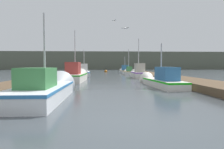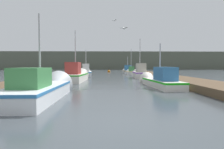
% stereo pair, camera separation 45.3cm
% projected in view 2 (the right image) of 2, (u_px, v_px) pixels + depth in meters
% --- Properties ---
extents(ground_plane, '(200.00, 200.00, 0.00)m').
position_uv_depth(ground_plane, '(124.00, 127.00, 4.68)').
color(ground_plane, '#3D4449').
extents(dock_left, '(2.79, 40.00, 0.41)m').
position_uv_depth(dock_left, '(55.00, 77.00, 20.49)').
color(dock_left, brown).
rests_on(dock_left, ground_plane).
extents(dock_right, '(2.79, 40.00, 0.41)m').
position_uv_depth(dock_right, '(165.00, 77.00, 20.80)').
color(dock_right, brown).
rests_on(dock_right, ground_plane).
extents(distant_shore_ridge, '(120.00, 16.00, 6.24)m').
position_uv_depth(distant_shore_ridge, '(108.00, 61.00, 76.26)').
color(distant_shore_ridge, '#565B4C').
rests_on(distant_shore_ridge, ground_plane).
extents(fishing_boat_0, '(1.76, 6.28, 4.16)m').
position_uv_depth(fishing_boat_0, '(43.00, 88.00, 9.00)').
color(fishing_boat_0, silver).
rests_on(fishing_boat_0, ground_plane).
extents(fishing_boat_1, '(1.71, 6.26, 3.31)m').
position_uv_depth(fishing_boat_1, '(158.00, 80.00, 13.82)').
color(fishing_boat_1, silver).
rests_on(fishing_boat_1, ground_plane).
extents(fishing_boat_2, '(1.88, 6.28, 5.05)m').
position_uv_depth(fishing_boat_2, '(76.00, 75.00, 18.42)').
color(fishing_boat_2, silver).
rests_on(fishing_boat_2, ground_plane).
extents(fishing_boat_3, '(1.56, 5.13, 4.85)m').
position_uv_depth(fishing_boat_3, '(140.00, 73.00, 23.30)').
color(fishing_boat_3, silver).
rests_on(fishing_boat_3, ground_plane).
extents(fishing_boat_4, '(1.96, 6.44, 3.93)m').
position_uv_depth(fishing_boat_4, '(86.00, 72.00, 27.22)').
color(fishing_boat_4, silver).
rests_on(fishing_boat_4, ground_plane).
extents(fishing_boat_5, '(1.61, 4.75, 4.42)m').
position_uv_depth(fishing_boat_5, '(131.00, 72.00, 32.00)').
color(fishing_boat_5, silver).
rests_on(fishing_boat_5, ground_plane).
extents(fishing_boat_6, '(1.63, 4.67, 3.48)m').
position_uv_depth(fishing_boat_6, '(127.00, 71.00, 36.19)').
color(fishing_boat_6, silver).
rests_on(fishing_boat_6, ground_plane).
extents(mooring_piling_0, '(0.33, 0.33, 1.14)m').
position_uv_depth(mooring_piling_0, '(50.00, 78.00, 13.58)').
color(mooring_piling_0, '#473523').
rests_on(mooring_piling_0, ground_plane).
extents(mooring_piling_1, '(0.31, 0.31, 1.04)m').
position_uv_depth(mooring_piling_1, '(82.00, 71.00, 31.04)').
color(mooring_piling_1, '#473523').
rests_on(mooring_piling_1, ground_plane).
extents(mooring_piling_2, '(0.23, 0.23, 1.23)m').
position_uv_depth(mooring_piling_2, '(86.00, 70.00, 37.56)').
color(mooring_piling_2, '#473523').
rests_on(mooring_piling_2, ground_plane).
extents(mooring_piling_3, '(0.34, 0.34, 1.17)m').
position_uv_depth(mooring_piling_3, '(85.00, 70.00, 35.25)').
color(mooring_piling_3, '#473523').
rests_on(mooring_piling_3, ground_plane).
extents(channel_buoy, '(0.62, 0.62, 1.12)m').
position_uv_depth(channel_buoy, '(109.00, 71.00, 42.50)').
color(channel_buoy, '#BF6513').
rests_on(channel_buoy, ground_plane).
extents(seagull_lead, '(0.54, 0.37, 0.12)m').
position_uv_depth(seagull_lead, '(124.00, 28.00, 13.49)').
color(seagull_lead, white).
extents(seagull_1, '(0.42, 0.51, 0.12)m').
position_uv_depth(seagull_1, '(114.00, 21.00, 18.50)').
color(seagull_1, white).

